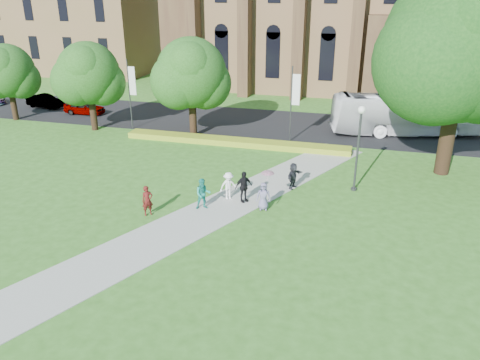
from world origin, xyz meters
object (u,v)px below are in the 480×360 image
(car_1, at_px, (45,101))
(tour_coach, at_px, (407,114))
(large_tree, at_px, (463,44))
(car_0, at_px, (84,107))
(streetlamp, at_px, (359,139))
(pedestrian_0, at_px, (147,201))

(car_1, bearing_deg, tour_coach, -80.65)
(large_tree, distance_m, car_1, 39.13)
(car_0, bearing_deg, large_tree, -103.78)
(streetlamp, xyz_separation_m, car_0, (-26.37, 12.00, -2.60))
(large_tree, relative_size, tour_coach, 1.06)
(large_tree, height_order, car_0, large_tree)
(streetlamp, relative_size, pedestrian_0, 3.15)
(streetlamp, distance_m, pedestrian_0, 12.69)
(car_1, bearing_deg, pedestrian_0, -123.65)
(car_0, xyz_separation_m, pedestrian_0, (15.74, -18.50, 0.18))
(large_tree, bearing_deg, pedestrian_0, -145.71)
(large_tree, height_order, pedestrian_0, large_tree)
(tour_coach, height_order, car_0, tour_coach)
(car_1, bearing_deg, large_tree, -93.88)
(car_0, bearing_deg, pedestrian_0, -140.15)
(car_0, bearing_deg, tour_coach, -88.08)
(car_0, height_order, car_1, car_0)
(streetlamp, distance_m, car_1, 34.62)
(car_1, relative_size, pedestrian_0, 2.44)
(streetlamp, xyz_separation_m, tour_coach, (3.57, 13.28, -1.54))
(car_0, relative_size, pedestrian_0, 2.37)
(streetlamp, height_order, car_0, streetlamp)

